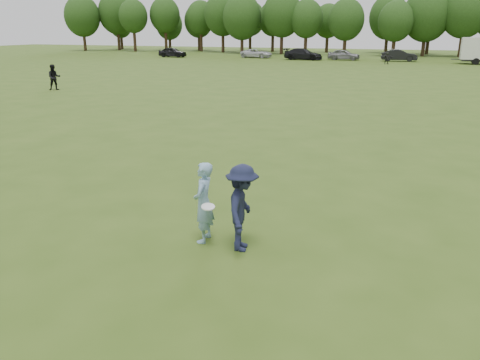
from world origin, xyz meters
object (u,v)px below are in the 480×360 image
(thrower, at_px, (204,203))
(car_d, at_px, (303,54))
(defender, at_px, (242,208))
(car_a, at_px, (172,52))
(car_c, at_px, (257,53))
(car_f, at_px, (399,55))
(player_far_d, at_px, (387,57))
(car_e, at_px, (344,55))
(player_far_a, at_px, (54,77))

(thrower, bearing_deg, car_d, -175.43)
(defender, bearing_deg, car_a, 18.49)
(car_a, bearing_deg, thrower, -148.98)
(car_c, xyz_separation_m, car_f, (20.58, -0.68, 0.11))
(player_far_d, relative_size, car_f, 0.34)
(car_e, relative_size, car_f, 0.94)
(player_far_d, distance_m, car_e, 8.48)
(player_far_d, bearing_deg, car_d, 133.59)
(car_a, height_order, car_e, car_e)
(defender, distance_m, car_e, 60.98)
(defender, xyz_separation_m, player_far_a, (-21.67, 19.25, 0.02))
(car_a, bearing_deg, car_d, -85.88)
(car_a, bearing_deg, car_c, -75.05)
(car_f, bearing_deg, thrower, 172.62)
(player_far_a, relative_size, car_f, 0.39)
(player_far_d, bearing_deg, defender, -114.84)
(player_far_a, distance_m, car_c, 42.04)
(defender, relative_size, player_far_d, 1.10)
(thrower, xyz_separation_m, car_f, (0.88, 60.50, -0.08))
(car_e, distance_m, car_f, 7.38)
(thrower, height_order, car_c, thrower)
(player_far_d, bearing_deg, player_far_a, -146.06)
(car_a, bearing_deg, car_e, -83.24)
(player_far_d, bearing_deg, car_a, 147.67)
(thrower, height_order, player_far_a, player_far_a)
(player_far_d, relative_size, car_e, 0.36)
(player_far_a, height_order, car_a, player_far_a)
(player_far_a, height_order, car_d, player_far_a)
(car_c, xyz_separation_m, car_e, (13.20, -0.74, 0.09))
(thrower, height_order, car_f, thrower)
(car_e, bearing_deg, car_f, -88.41)
(car_a, height_order, car_d, car_d)
(defender, xyz_separation_m, car_d, (-12.86, 59.11, -0.10))
(thrower, relative_size, car_a, 0.39)
(thrower, relative_size, car_f, 0.36)
(player_far_a, relative_size, car_d, 0.33)
(player_far_a, bearing_deg, car_e, 25.86)
(defender, relative_size, player_far_a, 0.98)
(thrower, height_order, car_d, thrower)
(defender, bearing_deg, player_far_a, 37.11)
(player_far_d, height_order, car_d, player_far_d)
(defender, height_order, car_c, defender)
(player_far_a, bearing_deg, thrower, -87.72)
(thrower, relative_size, car_c, 0.36)
(thrower, xyz_separation_m, defender, (0.88, -0.09, 0.03))
(player_far_a, height_order, player_far_d, player_far_a)
(thrower, distance_m, car_f, 60.51)
(car_c, distance_m, car_d, 8.01)
(thrower, relative_size, car_d, 0.31)
(car_e, bearing_deg, thrower, -172.77)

